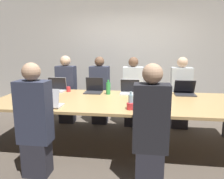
# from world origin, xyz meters

# --- Properties ---
(ground_plane) EXTENTS (24.00, 24.00, 0.00)m
(ground_plane) POSITION_xyz_m (0.00, 0.00, 0.00)
(ground_plane) COLOR brown
(curtain_wall) EXTENTS (12.00, 0.06, 2.80)m
(curtain_wall) POSITION_xyz_m (0.00, 1.89, 1.40)
(curtain_wall) COLOR beige
(curtain_wall) RESTS_ON ground_plane
(conference_table) EXTENTS (4.09, 1.51, 0.78)m
(conference_table) POSITION_xyz_m (0.00, 0.00, 0.73)
(conference_table) COLOR tan
(conference_table) RESTS_ON ground_plane
(laptop_far_midleft) EXTENTS (0.33, 0.27, 0.28)m
(laptop_far_midleft) POSITION_xyz_m (-0.55, 0.52, 0.86)
(laptop_far_midleft) COLOR #333338
(laptop_far_midleft) RESTS_ON conference_table
(person_far_midleft) EXTENTS (0.40, 0.24, 1.43)m
(person_far_midleft) POSITION_xyz_m (-0.53, 1.02, 0.69)
(person_far_midleft) COLOR #2D2D38
(person_far_midleft) RESTS_ON ground_plane
(bottle_far_midleft) EXTENTS (0.08, 0.08, 0.26)m
(bottle_far_midleft) POSITION_xyz_m (-0.25, 0.40, 0.89)
(bottle_far_midleft) COLOR green
(bottle_far_midleft) RESTS_ON conference_table
(laptop_near_left) EXTENTS (0.36, 0.27, 0.28)m
(laptop_near_left) POSITION_xyz_m (-0.96, -0.56, 0.86)
(laptop_near_left) COLOR silver
(laptop_near_left) RESTS_ON conference_table
(person_near_left) EXTENTS (0.40, 0.24, 1.45)m
(person_near_left) POSITION_xyz_m (-0.96, -1.00, 0.71)
(person_near_left) COLOR #2D2D38
(person_near_left) RESTS_ON ground_plane
(laptop_far_center) EXTENTS (0.34, 0.27, 0.27)m
(laptop_far_center) POSITION_xyz_m (0.13, 0.51, 0.85)
(laptop_far_center) COLOR silver
(laptop_far_center) RESTS_ON conference_table
(person_far_center) EXTENTS (0.40, 0.24, 1.43)m
(person_far_center) POSITION_xyz_m (0.17, 0.96, 0.69)
(person_far_center) COLOR #2D2D38
(person_far_center) RESTS_ON ground_plane
(laptop_far_right) EXTENTS (0.36, 0.27, 0.26)m
(laptop_far_right) POSITION_xyz_m (1.12, 0.55, 0.85)
(laptop_far_right) COLOR #333338
(laptop_far_right) RESTS_ON conference_table
(person_far_right) EXTENTS (0.40, 0.24, 1.43)m
(person_far_right) POSITION_xyz_m (1.12, 0.97, 0.69)
(person_far_right) COLOR #2D2D38
(person_far_right) RESTS_ON ground_plane
(cup_far_right) EXTENTS (0.08, 0.08, 0.09)m
(cup_far_right) POSITION_xyz_m (0.86, 0.52, 0.82)
(cup_far_right) COLOR white
(cup_far_right) RESTS_ON conference_table
(laptop_near_midright) EXTENTS (0.34, 0.26, 0.27)m
(laptop_near_midright) POSITION_xyz_m (0.47, -0.61, 0.85)
(laptop_near_midright) COLOR #B7B7BC
(laptop_near_midright) RESTS_ON conference_table
(person_near_midright) EXTENTS (0.40, 0.24, 1.45)m
(person_near_midright) POSITION_xyz_m (0.46, -1.04, 0.71)
(person_near_midright) COLOR #2D2D38
(person_near_midright) RESTS_ON ground_plane
(cup_near_midright) EXTENTS (0.09, 0.09, 0.09)m
(cup_near_midright) POSITION_xyz_m (0.19, -0.52, 0.82)
(cup_near_midright) COLOR red
(cup_near_midright) RESTS_ON conference_table
(bottle_near_midright) EXTENTS (0.07, 0.07, 0.25)m
(bottle_near_midright) POSITION_xyz_m (0.20, -0.50, 0.88)
(bottle_near_midright) COLOR #ADD1E0
(bottle_near_midright) RESTS_ON conference_table
(laptop_far_left) EXTENTS (0.36, 0.26, 0.26)m
(laptop_far_left) POSITION_xyz_m (-1.29, 0.56, 0.85)
(laptop_far_left) COLOR silver
(laptop_far_left) RESTS_ON conference_table
(person_far_left) EXTENTS (0.40, 0.24, 1.45)m
(person_far_left) POSITION_xyz_m (-1.25, 0.98, 0.70)
(person_far_left) COLOR #2D2D38
(person_far_left) RESTS_ON ground_plane
(cup_far_left) EXTENTS (0.08, 0.08, 0.10)m
(cup_far_left) POSITION_xyz_m (-1.04, 0.52, 0.83)
(cup_far_left) COLOR red
(cup_far_left) RESTS_ON conference_table
(stapler) EXTENTS (0.11, 0.15, 0.05)m
(stapler) POSITION_xyz_m (0.44, -0.08, 0.80)
(stapler) COLOR black
(stapler) RESTS_ON conference_table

